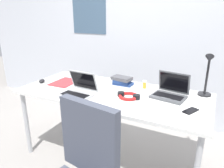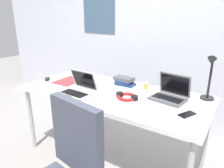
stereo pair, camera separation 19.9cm
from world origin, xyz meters
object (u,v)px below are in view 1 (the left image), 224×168
Objects in this scene: pill_bottle at (145,84)px; coffee_mug at (85,83)px; laptop_back_right at (170,92)px; cell_phone at (191,111)px; paper_folder_near_lamp at (65,82)px; desk_lamp at (207,76)px; headphones at (129,96)px; computer_mouse at (42,81)px; book_stack at (122,81)px; laptop_by_keyboard at (78,91)px.

coffee_mug is (-0.55, -0.24, 0.00)m from pill_bottle.
laptop_back_right is 2.37× the size of cell_phone.
laptop_back_right is 0.31m from cell_phone.
desk_lamp is at bearing 10.36° from paper_folder_near_lamp.
paper_folder_near_lamp is (-1.39, -0.25, -0.19)m from desk_lamp.
pill_bottle is 0.70× the size of coffee_mug.
headphones is 0.79m from paper_folder_near_lamp.
computer_mouse is 1.22× the size of pill_bottle.
desk_lamp reaches higher than cell_phone.
paper_folder_near_lamp is 2.74× the size of coffee_mug.
pill_bottle is 0.35× the size of book_stack.
laptop_back_right is 1.50× the size of headphones.
paper_folder_near_lamp is (-1.32, 0.13, -0.00)m from cell_phone.
desk_lamp reaches higher than laptop_back_right.
coffee_mug is at bearing -171.87° from laptop_back_right.
paper_folder_near_lamp is 0.28m from coffee_mug.
desk_lamp is 1.16m from laptop_by_keyboard.
coffee_mug reaches higher than paper_folder_near_lamp.
computer_mouse is at bearing 166.46° from laptop_by_keyboard.
headphones is 0.95× the size of book_stack.
headphones is 0.31m from pill_bottle.
coffee_mug reaches higher than cell_phone.
cell_phone is at bearing -5.86° from coffee_mug.
book_stack is at bearing -4.57° from computer_mouse.
laptop_back_right is (0.76, 0.34, 0.00)m from laptop_by_keyboard.
headphones is at bearing -56.80° from book_stack.
paper_folder_near_lamp is (0.23, 0.11, -0.01)m from computer_mouse.
pill_bottle reaches higher than cell_phone.
book_stack is (-0.52, 0.12, -0.00)m from laptop_back_right.
computer_mouse reaches higher than cell_phone.
laptop_by_keyboard is at bearing -155.70° from laptop_back_right.
pill_bottle is at bearing 170.22° from cell_phone.
headphones is (-0.60, -0.34, -0.18)m from desk_lamp.
desk_lamp reaches higher than book_stack.
paper_folder_near_lamp is (-1.11, -0.10, -0.04)m from laptop_back_right.
cell_phone reaches higher than paper_folder_near_lamp.
pill_bottle is at bearing 14.68° from paper_folder_near_lamp.
laptop_by_keyboard reaches higher than computer_mouse.
laptop_back_right is at bearing 29.38° from headphones.
laptop_back_right is 1.43× the size of book_stack.
laptop_by_keyboard is at bearing -136.30° from pill_bottle.
laptop_by_keyboard reaches higher than headphones.
laptop_by_keyboard is at bearing -154.36° from desk_lamp.
desk_lamp is 5.07× the size of pill_bottle.
pill_bottle reaches higher than headphones.
desk_lamp is at bearing 29.20° from laptop_back_right.
book_stack is (-0.73, 0.35, 0.04)m from cell_phone.
desk_lamp is 1.24× the size of laptop_back_right.
paper_folder_near_lamp is (-0.59, -0.22, -0.04)m from book_stack.
headphones reaches higher than cell_phone.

